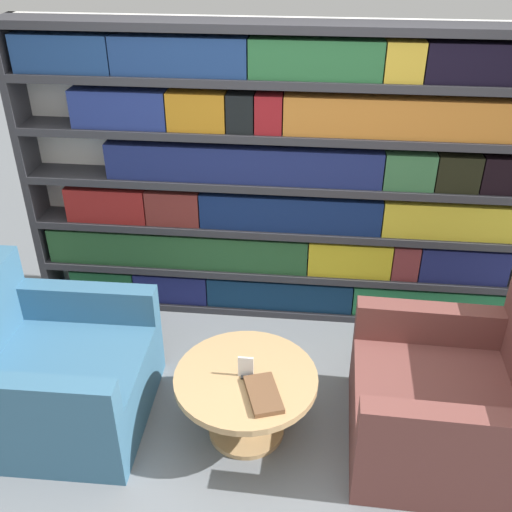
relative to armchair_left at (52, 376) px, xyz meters
name	(u,v)px	position (x,y,z in m)	size (l,w,h in m)	color
ground_plane	(266,474)	(1.23, -0.31, -0.28)	(14.00, 14.00, 0.00)	slate
bookshelf	(290,185)	(1.25, 1.20, 0.68)	(3.48, 0.30, 1.98)	silver
armchair_left	(52,376)	(0.00, 0.00, 0.00)	(0.96, 0.93, 0.85)	#386684
armchair_right	(452,405)	(2.18, 0.00, 0.00)	(0.97, 0.94, 0.85)	brown
coffee_table	(246,392)	(1.09, -0.02, 0.01)	(0.77, 0.77, 0.41)	tan
table_sign	(246,368)	(1.09, -0.02, 0.18)	(0.08, 0.06, 0.13)	black
stray_book	(263,394)	(1.20, -0.16, 0.14)	(0.23, 0.31, 0.03)	brown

